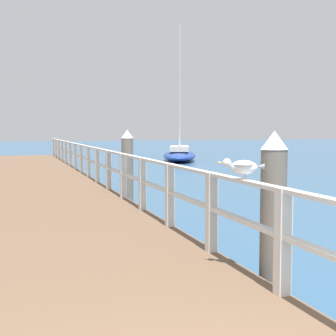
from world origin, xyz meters
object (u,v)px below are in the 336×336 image
Objects in this scene: dock_piling_far at (127,169)px; seagull_foreground at (243,166)px; boat_0 at (179,154)px; dock_piling_near at (273,219)px.

seagull_foreground is at bearing -93.21° from dock_piling_far.
dock_piling_far is 18.31m from boat_0.
dock_piling_far is at bearing -93.35° from boat_0.
dock_piling_far is 0.23× the size of boat_0.
seagull_foreground is 24.94m from boat_0.
seagull_foreground is at bearing -87.91° from boat_0.
dock_piling_far reaches higher than seagull_foreground.
seagull_foreground is at bearing -173.24° from dock_piling_near.
dock_piling_near is 1.00× the size of dock_piling_far.
seagull_foreground is 0.05× the size of boat_0.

